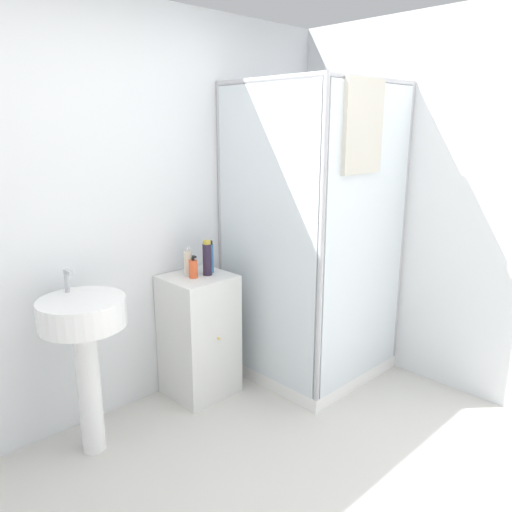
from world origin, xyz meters
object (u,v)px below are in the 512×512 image
at_px(shampoo_bottle_tall_black, 207,258).
at_px(lotion_bottle_white, 188,263).
at_px(sink, 84,335).
at_px(shampoo_bottle_blue, 209,257).
at_px(soap_dispenser, 193,269).

bearing_deg(shampoo_bottle_tall_black, lotion_bottle_white, 130.67).
xyz_separation_m(sink, lotion_bottle_white, (0.81, 0.16, 0.21)).
bearing_deg(shampoo_bottle_tall_black, sink, -176.19).
relative_size(sink, shampoo_bottle_tall_black, 4.45).
bearing_deg(lotion_bottle_white, shampoo_bottle_blue, -22.87).
height_order(soap_dispenser, lotion_bottle_white, lotion_bottle_white).
bearing_deg(sink, lotion_bottle_white, 10.91).
xyz_separation_m(shampoo_bottle_tall_black, shampoo_bottle_blue, (0.05, 0.04, -0.01)).
relative_size(shampoo_bottle_tall_black, shampoo_bottle_blue, 1.08).
distance_m(shampoo_bottle_tall_black, shampoo_bottle_blue, 0.07).
height_order(sink, shampoo_bottle_blue, shampoo_bottle_blue).
bearing_deg(shampoo_bottle_blue, soap_dispenser, -170.75).
xyz_separation_m(sink, shampoo_bottle_blue, (0.94, 0.10, 0.24)).
distance_m(soap_dispenser, shampoo_bottle_tall_black, 0.12).
xyz_separation_m(shampoo_bottle_blue, lotion_bottle_white, (-0.13, 0.06, -0.02)).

